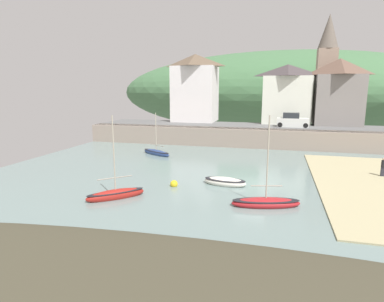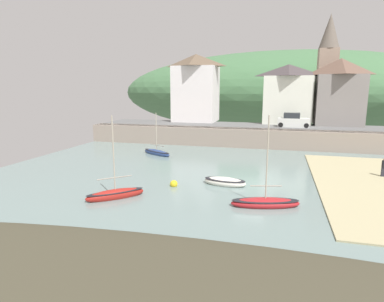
# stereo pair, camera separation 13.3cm
# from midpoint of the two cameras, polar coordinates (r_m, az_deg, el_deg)

# --- Properties ---
(ground) EXTENTS (48.00, 41.00, 0.61)m
(ground) POSITION_cam_midpoint_polar(r_m,az_deg,el_deg) (17.52, 12.53, -14.28)
(ground) COLOR gray
(quay_seawall) EXTENTS (48.00, 9.40, 2.40)m
(quay_seawall) POSITION_cam_midpoint_polar(r_m,az_deg,el_deg) (43.42, 12.45, 2.47)
(quay_seawall) COLOR gray
(quay_seawall) RESTS_ON ground
(hillside_backdrop) EXTENTS (80.00, 44.00, 18.89)m
(hillside_backdrop) POSITION_cam_midpoint_polar(r_m,az_deg,el_deg) (80.67, 16.60, 9.82)
(hillside_backdrop) COLOR #447047
(hillside_backdrop) RESTS_ON ground
(waterfront_building_left) EXTENTS (6.90, 5.98, 10.43)m
(waterfront_building_left) POSITION_cam_midpoint_polar(r_m,az_deg,el_deg) (52.26, 0.76, 11.09)
(waterfront_building_left) COLOR white
(waterfront_building_left) RESTS_ON ground
(waterfront_building_centre) EXTENTS (7.11, 4.93, 8.63)m
(waterfront_building_centre) POSITION_cam_midpoint_polar(r_m,az_deg,el_deg) (50.66, 16.53, 9.63)
(waterfront_building_centre) COLOR white
(waterfront_building_centre) RESTS_ON ground
(waterfront_building_right) EXTENTS (6.61, 6.10, 9.33)m
(waterfront_building_right) POSITION_cam_midpoint_polar(r_m,az_deg,el_deg) (51.29, 24.52, 9.52)
(waterfront_building_right) COLOR gray
(waterfront_building_right) RESTS_ON ground
(church_with_spire) EXTENTS (3.00, 3.00, 16.13)m
(church_with_spire) POSITION_cam_midpoint_polar(r_m,az_deg,el_deg) (55.15, 22.78, 13.39)
(church_with_spire) COLOR gray
(church_with_spire) RESTS_ON ground
(motorboat_with_cabin) EXTENTS (4.27, 3.01, 5.01)m
(motorboat_with_cabin) POSITION_cam_midpoint_polar(r_m,az_deg,el_deg) (37.84, -6.12, -0.24)
(motorboat_with_cabin) COLOR navy
(motorboat_with_cabin) RESTS_ON ground
(fishing_boat_green) EXTENTS (3.59, 1.86, 0.79)m
(fishing_boat_green) POSITION_cam_midpoint_polar(r_m,az_deg,el_deg) (26.04, 5.94, -5.42)
(fishing_boat_green) COLOR silver
(fishing_boat_green) RESTS_ON ground
(sailboat_tall_mast) EXTENTS (3.65, 3.54, 5.98)m
(sailboat_tall_mast) POSITION_cam_midpoint_polar(r_m,az_deg,el_deg) (23.45, -13.18, -7.39)
(sailboat_tall_mast) COLOR #A1211B
(sailboat_tall_mast) RESTS_ON ground
(sailboat_nearest_shore) EXTENTS (4.67, 2.38, 6.09)m
(sailboat_nearest_shore) POSITION_cam_midpoint_polar(r_m,az_deg,el_deg) (21.89, 12.94, -8.82)
(sailboat_nearest_shore) COLOR #A81F24
(sailboat_nearest_shore) RESTS_ON ground
(parked_car_near_slipway) EXTENTS (4.14, 1.82, 1.95)m
(parked_car_near_slipway) POSITION_cam_midpoint_polar(r_m,az_deg,el_deg) (46.38, 17.41, 5.06)
(parked_car_near_slipway) COLOR silver
(parked_car_near_slipway) RESTS_ON ground
(person_near_water) EXTENTS (0.34, 0.34, 1.62)m
(person_near_water) POSITION_cam_midpoint_polar(r_m,az_deg,el_deg) (32.37, 30.76, -2.34)
(person_near_water) COLOR #282833
(person_near_water) RESTS_ON ground
(mooring_buoy) EXTENTS (0.60, 0.60, 0.60)m
(mooring_buoy) POSITION_cam_midpoint_polar(r_m,az_deg,el_deg) (25.61, -3.08, -5.81)
(mooring_buoy) COLOR yellow
(mooring_buoy) RESTS_ON ground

